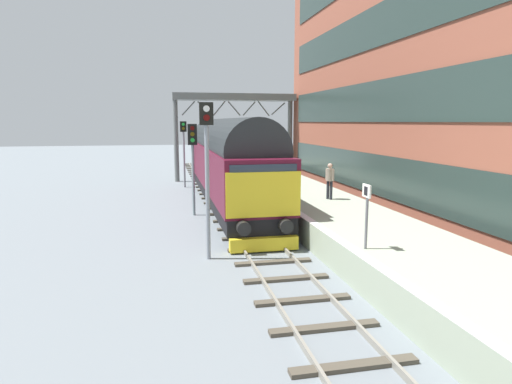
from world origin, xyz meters
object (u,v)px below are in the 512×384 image
diesel_locomotive (227,160)px  signal_post_near (207,165)px  signal_post_far (184,147)px  platform_number_sign (367,206)px  signal_post_mid (193,157)px  waiting_passenger (330,178)px

diesel_locomotive → signal_post_near: signal_post_near is taller
signal_post_far → diesel_locomotive: bearing=-74.6°
signal_post_near → platform_number_sign: 5.19m
diesel_locomotive → signal_post_far: diesel_locomotive is taller
diesel_locomotive → signal_post_mid: (-1.98, -2.18, 0.36)m
diesel_locomotive → signal_post_mid: diesel_locomotive is taller
signal_post_mid → waiting_passenger: 6.54m
signal_post_near → waiting_passenger: signal_post_near is taller
diesel_locomotive → signal_post_far: bearing=105.4°
signal_post_near → waiting_passenger: 7.62m
platform_number_sign → signal_post_near: bearing=142.9°
signal_post_near → signal_post_mid: bearing=90.0°
diesel_locomotive → platform_number_sign: 12.45m
waiting_passenger → diesel_locomotive: bearing=16.2°
signal_post_far → signal_post_mid: bearing=-90.0°
signal_post_far → waiting_passenger: signal_post_far is taller
signal_post_near → signal_post_mid: (0.00, 7.01, -0.30)m
signal_post_near → diesel_locomotive: bearing=77.8°
signal_post_far → platform_number_sign: size_ratio=2.51×
diesel_locomotive → signal_post_near: size_ratio=3.49×
diesel_locomotive → signal_post_far: size_ratio=3.93×
signal_post_mid → signal_post_far: (-0.00, 9.38, -0.02)m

